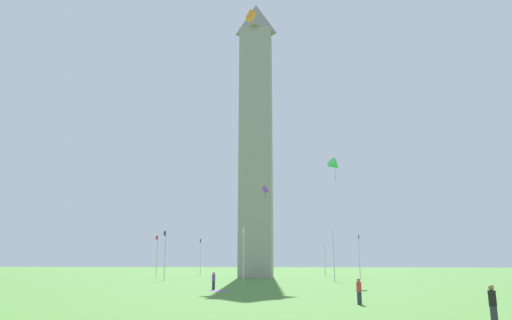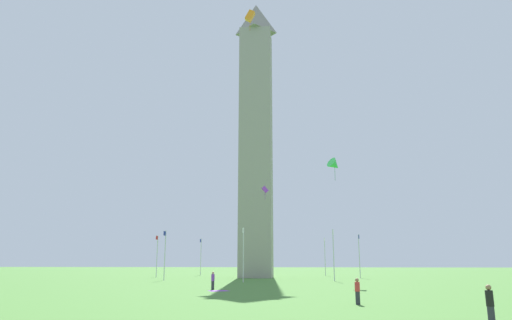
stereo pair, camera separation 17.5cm
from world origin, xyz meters
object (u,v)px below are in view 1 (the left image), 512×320
Objects in this scene: person_purple_shirt at (214,281)px; kite_purple_box at (265,190)px; flagpole_nw at (165,252)px; kite_orange_box at (251,16)px; flagpole_n at (244,252)px; person_black_shirt at (493,305)px; flagpole_se at (325,255)px; person_red_shirt at (359,291)px; picnic_blanket_near_first_person at (219,291)px; flagpole_s at (264,255)px; flagpole_sw at (201,255)px; flagpole_ne at (334,252)px; flagpole_w at (157,254)px; obelisk_monument at (256,132)px; flagpole_e at (359,254)px; kite_green_delta at (335,165)px.

person_purple_shirt is 27.27m from kite_purple_box.
flagpole_nw is 35.49m from kite_orange_box.
flagpole_n reaches higher than person_purple_shirt.
flagpole_se is at bearing -46.82° from person_black_shirt.
kite_orange_box is at bearing 30.13° from person_red_shirt.
flagpole_n is 17.45m from picnic_blanket_near_first_person.
flagpole_sw is (4.97, -11.99, 0.00)m from flagpole_s.
flagpole_sw is at bearing -157.50° from flagpole_n.
flagpole_n is at bearing -67.50° from flagpole_ne.
flagpole_n is 31.33m from flagpole_se.
person_purple_shirt is at bearing 26.28° from flagpole_w.
flagpole_s is 49.32m from person_purple_shirt.
kite_orange_box is at bearing 17.89° from flagpole_sw.
kite_purple_box reaches higher than person_purple_shirt.
flagpole_ne is at bearing 67.50° from flagpole_w.
kite_orange_box is (-13.20, -8.42, 27.40)m from person_red_shirt.
obelisk_monument reaches higher than flagpole_ne.
flagpole_w is at bearing -89.77° from obelisk_monument.
flagpole_n is 1.00× the size of flagpole_nw.
picnic_blanket_near_first_person is at bearing -0.16° from flagpole_s.
flagpole_w is 22.93m from kite_purple_box.
obelisk_monument is at bearing 180.00° from flagpole_n.
obelisk_monument is 27.09m from flagpole_ne.
kite_orange_box is (-22.49, -12.93, 27.37)m from person_black_shirt.
picnic_blanket_near_first_person is at bearing -0.24° from obelisk_monument.
flagpole_ne is at bearing -55.13° from person_purple_shirt.
person_red_shirt is 0.69× the size of kite_orange_box.
flagpole_se is (-11.99, -4.97, 0.00)m from flagpole_e.
flagpole_sw is at bearing -141.46° from kite_green_delta.
flagpole_ne is 33.67m from kite_orange_box.
person_purple_shirt is 23.80m from kite_green_delta.
kite_purple_box reaches higher than flagpole_sw.
flagpole_s is (-16.96, -16.96, 0.00)m from flagpole_e.
kite_purple_box reaches higher than flagpole_e.
flagpole_n is 23.98m from flagpole_w.
person_purple_shirt reaches higher than person_red_shirt.
flagpole_ne and flagpole_sw have the same top height.
flagpole_s and flagpole_nw have the same top height.
kite_purple_box is (-23.99, 3.23, 12.55)m from person_purple_shirt.
picnic_blanket_near_first_person is at bearing -14.11° from person_black_shirt.
flagpole_w is (16.96, -16.96, 0.00)m from flagpole_s.
flagpole_n is (17.02, 0.00, -21.09)m from obelisk_monument.
kite_orange_box reaches higher than flagpole_sw.
person_red_shirt is at bearing -2.15° from kite_green_delta.
flagpole_se is at bearing -38.82° from person_purple_shirt.
person_purple_shirt is at bearing -43.18° from kite_green_delta.
flagpole_sw is 4.13× the size of person_black_shirt.
picnic_blanket_near_first_person is at bearing -28.90° from flagpole_ne.
obelisk_monument is 27.03m from flagpole_se.
person_red_shirt is (29.55, 11.05, -3.08)m from flagpole_n.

